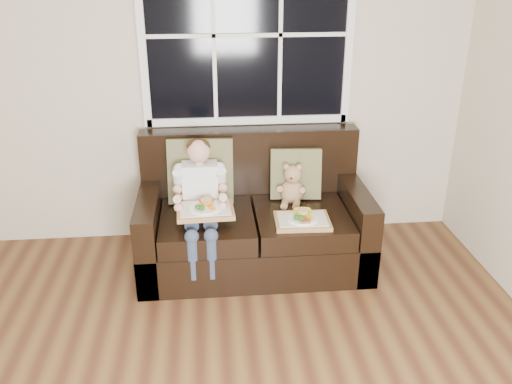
{
  "coord_description": "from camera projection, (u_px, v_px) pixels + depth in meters",
  "views": [
    {
      "loc": [
        0.17,
        -1.68,
        2.2
      ],
      "look_at": [
        0.5,
        1.85,
        0.64
      ],
      "focal_mm": 38.0,
      "sensor_mm": 36.0,
      "label": 1
    }
  ],
  "objects": [
    {
      "name": "child",
      "position": [
        200.0,
        192.0,
        3.89
      ],
      "size": [
        0.38,
        0.59,
        0.85
      ],
      "color": "white",
      "rests_on": "loveseat"
    },
    {
      "name": "pillow_left",
      "position": [
        201.0,
        171.0,
        4.11
      ],
      "size": [
        0.5,
        0.25,
        0.51
      ],
      "rotation": [
        -0.21,
        0.0,
        -0.06
      ],
      "color": "brown",
      "rests_on": "loveseat"
    },
    {
      "name": "loveseat",
      "position": [
        253.0,
        223.0,
        4.16
      ],
      "size": [
        1.7,
        0.92,
        0.96
      ],
      "color": "black",
      "rests_on": "ground"
    },
    {
      "name": "window_back",
      "position": [
        247.0,
        35.0,
        4.05
      ],
      "size": [
        1.62,
        0.04,
        1.37
      ],
      "color": "black",
      "rests_on": "room_walls"
    },
    {
      "name": "tray_left",
      "position": [
        205.0,
        209.0,
        3.77
      ],
      "size": [
        0.41,
        0.32,
        0.09
      ],
      "rotation": [
        0.0,
        0.0,
        0.04
      ],
      "color": "#A87C4C",
      "rests_on": "child"
    },
    {
      "name": "teddy_bear",
      "position": [
        292.0,
        187.0,
        4.13
      ],
      "size": [
        0.22,
        0.26,
        0.33
      ],
      "rotation": [
        0.0,
        0.0,
        -0.24
      ],
      "color": "tan",
      "rests_on": "loveseat"
    },
    {
      "name": "pillow_right",
      "position": [
        296.0,
        174.0,
        4.2
      ],
      "size": [
        0.41,
        0.21,
        0.4
      ],
      "rotation": [
        -0.21,
        0.0,
        -0.1
      ],
      "color": "brown",
      "rests_on": "loveseat"
    },
    {
      "name": "tray_right",
      "position": [
        302.0,
        219.0,
        3.84
      ],
      "size": [
        0.4,
        0.31,
        0.09
      ],
      "rotation": [
        0.0,
        0.0,
        -0.04
      ],
      "color": "#A87C4C",
      "rests_on": "loveseat"
    },
    {
      "name": "room_walls",
      "position": [
        156.0,
        158.0,
        1.76
      ],
      "size": [
        4.52,
        5.02,
        2.71
      ],
      "color": "beige",
      "rests_on": "ground"
    }
  ]
}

